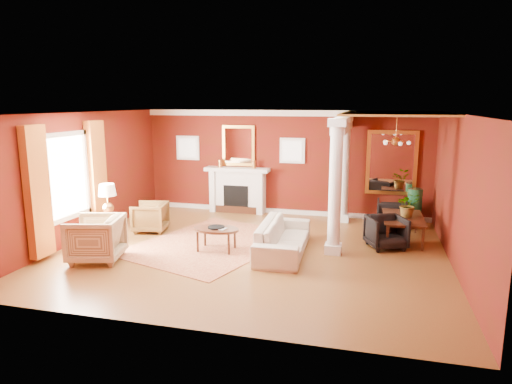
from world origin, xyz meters
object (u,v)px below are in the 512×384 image
(armchair_stripe, at_px, (96,236))
(dining_table, at_px, (404,222))
(side_table, at_px, (108,204))
(coffee_table, at_px, (216,230))
(armchair_leopard, at_px, (150,216))
(sofa, at_px, (283,232))

(armchair_stripe, distance_m, dining_table, 6.71)
(armchair_stripe, height_order, dining_table, armchair_stripe)
(side_table, xyz_separation_m, dining_table, (6.49, 1.72, -0.43))
(coffee_table, distance_m, side_table, 2.61)
(armchair_leopard, distance_m, coffee_table, 2.29)
(armchair_stripe, height_order, coffee_table, armchair_stripe)
(armchair_leopard, distance_m, side_table, 1.19)
(side_table, bearing_deg, sofa, 2.39)
(side_table, height_order, dining_table, side_table)
(coffee_table, bearing_deg, armchair_stripe, -150.61)
(armchair_stripe, distance_m, coffee_table, 2.43)
(sofa, distance_m, dining_table, 2.95)
(sofa, height_order, coffee_table, sofa)
(dining_table, bearing_deg, coffee_table, 113.44)
(armchair_leopard, xyz_separation_m, coffee_table, (2.06, -1.00, 0.06))
(sofa, bearing_deg, armchair_stripe, 109.41)
(sofa, distance_m, side_table, 4.01)
(dining_table, bearing_deg, armchair_stripe, 115.31)
(armchair_leopard, relative_size, coffee_table, 0.80)
(armchair_leopard, xyz_separation_m, side_table, (-0.52, -0.96, 0.48))
(armchair_leopard, xyz_separation_m, dining_table, (5.98, 0.76, 0.05))
(coffee_table, relative_size, dining_table, 0.62)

